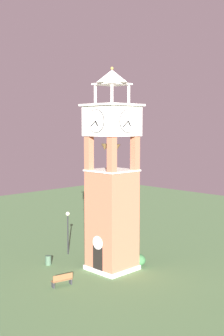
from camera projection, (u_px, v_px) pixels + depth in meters
ground at (112, 269)px, 35.87m from camera, size 80.00×80.00×0.00m
clock_tower at (112, 188)px, 35.20m from camera, size 3.81×3.81×16.55m
park_bench at (62, 280)px, 32.00m from camera, size 0.76×1.66×0.95m
lamp_post at (68, 225)px, 39.76m from camera, size 0.36×0.36×3.99m
trash_bin at (48, 260)px, 36.94m from camera, size 0.52×0.52×0.80m
shrub_near_entry at (138, 260)px, 36.63m from camera, size 1.24×1.24×1.03m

